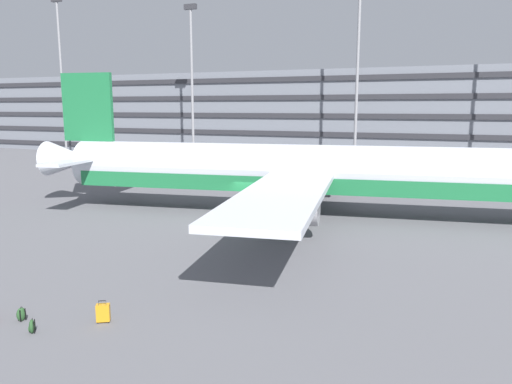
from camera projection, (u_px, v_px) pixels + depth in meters
name	position (u px, v px, depth m)	size (l,w,h in m)	color
ground_plane	(245.00, 220.00, 34.10)	(600.00, 600.00, 0.00)	#5B5B60
terminal_structure	(363.00, 115.00, 76.14)	(150.45, 17.98, 13.06)	slate
airliner	(313.00, 172.00, 35.20)	(43.48, 35.52, 10.39)	silver
light_mast_far_left	(61.00, 67.00, 75.76)	(1.80, 0.50, 24.25)	gray
light_mast_left	(192.00, 73.00, 67.56)	(1.80, 0.50, 21.52)	gray
light_mast_center_left	(358.00, 49.00, 58.82)	(1.80, 0.50, 25.76)	gray
suitcase_scuffed	(103.00, 313.00, 17.79)	(0.55, 0.47, 0.86)	orange
backpack_teal	(21.00, 314.00, 17.91)	(0.33, 0.40, 0.57)	#264C26
backpack_red	(32.00, 327.00, 16.93)	(0.37, 0.41, 0.56)	#264C26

